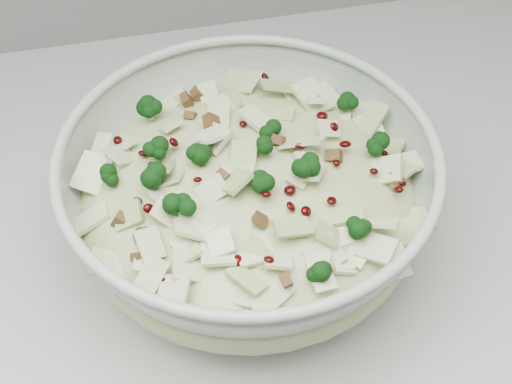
% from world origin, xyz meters
% --- Properties ---
extents(mixing_bowl, '(0.36, 0.36, 0.13)m').
position_xyz_m(mixing_bowl, '(0.21, 1.60, 0.97)').
color(mixing_bowl, '#A6B6A5').
rests_on(mixing_bowl, counter).
extents(salad, '(0.34, 0.34, 0.13)m').
position_xyz_m(salad, '(0.21, 1.60, 0.99)').
color(salad, '#C5CA8A').
rests_on(salad, mixing_bowl).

